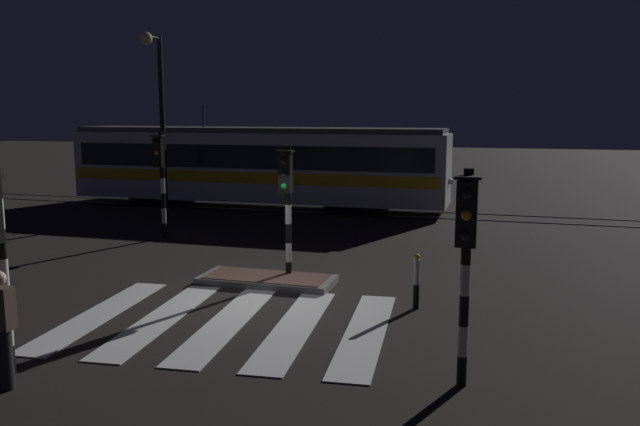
{
  "coord_description": "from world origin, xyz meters",
  "views": [
    {
      "loc": [
        4.84,
        -12.07,
        3.86
      ],
      "look_at": [
        0.47,
        2.9,
        1.4
      ],
      "focal_mm": 35.99,
      "sensor_mm": 36.0,
      "label": 1
    }
  ],
  "objects": [
    {
      "name": "crosswalk_zebra",
      "position": [
        0.0,
        -1.63,
        0.01
      ],
      "size": [
        6.23,
        4.95,
        0.02
      ],
      "color": "silver",
      "rests_on": "ground"
    },
    {
      "name": "traffic_island",
      "position": [
        -0.28,
        1.19,
        0.09
      ],
      "size": [
        3.06,
        1.25,
        0.18
      ],
      "color": "slate",
      "rests_on": "ground"
    },
    {
      "name": "rail_far",
      "position": [
        0.0,
        12.84,
        0.01
      ],
      "size": [
        80.0,
        0.12,
        0.03
      ],
      "primitive_type": "cube",
      "color": "#59595E",
      "rests_on": "ground"
    },
    {
      "name": "bollard_island_edge",
      "position": [
        3.23,
        0.24,
        0.56
      ],
      "size": [
        0.12,
        0.12,
        1.11
      ],
      "color": "black",
      "rests_on": "ground"
    },
    {
      "name": "pedestrian_waiting_at_kerb",
      "position": [
        -1.8,
        -5.11,
        0.88
      ],
      "size": [
        0.36,
        0.24,
        1.71
      ],
      "color": "black",
      "rests_on": "ground"
    },
    {
      "name": "traffic_light_median_centre",
      "position": [
        0.1,
        1.49,
        2.05
      ],
      "size": [
        0.36,
        0.42,
        3.11
      ],
      "color": "black",
      "rests_on": "ground"
    },
    {
      "name": "street_lamp_trackside_left",
      "position": [
        -7.51,
        9.09,
        4.26
      ],
      "size": [
        0.44,
        1.21,
        6.64
      ],
      "color": "black",
      "rests_on": "ground"
    },
    {
      "name": "tram",
      "position": [
        -4.9,
        12.12,
        1.75
      ],
      "size": [
        15.56,
        2.58,
        4.15
      ],
      "color": "silver",
      "rests_on": "ground"
    },
    {
      "name": "traffic_light_corner_far_left",
      "position": [
        -5.24,
        5.2,
        2.15
      ],
      "size": [
        0.36,
        0.42,
        3.26
      ],
      "color": "black",
      "rests_on": "ground"
    },
    {
      "name": "ground_plane",
      "position": [
        0.0,
        0.0,
        0.0
      ],
      "size": [
        120.0,
        120.0,
        0.0
      ],
      "primitive_type": "plane",
      "color": "black"
    },
    {
      "name": "rail_near",
      "position": [
        0.0,
        11.4,
        0.01
      ],
      "size": [
        80.0,
        0.12,
        0.03
      ],
      "primitive_type": "cube",
      "color": "#59595E",
      "rests_on": "ground"
    },
    {
      "name": "traffic_light_corner_near_right",
      "position": [
        4.36,
        -3.29,
        2.05
      ],
      "size": [
        0.36,
        0.42,
        3.11
      ],
      "color": "black",
      "rests_on": "ground"
    }
  ]
}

